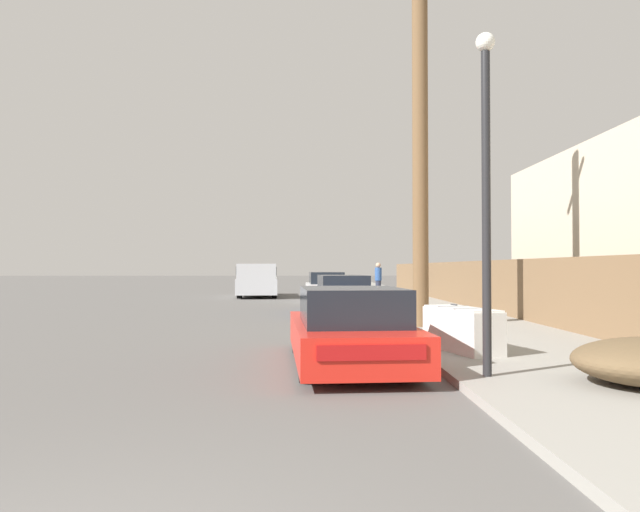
{
  "coord_description": "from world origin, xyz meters",
  "views": [
    {
      "loc": [
        1.29,
        -2.33,
        1.59
      ],
      "look_at": [
        1.46,
        9.06,
        1.82
      ],
      "focal_mm": 32.0,
      "sensor_mm": 36.0,
      "label": 1
    }
  ],
  "objects_px": {
    "discarded_fridge": "(462,329)",
    "car_parked_mid": "(342,295)",
    "pedestrian": "(378,279)",
    "street_lamp": "(486,176)",
    "parked_sports_car_red": "(349,330)",
    "utility_pole": "(420,137)",
    "pickup_truck": "(258,281)",
    "car_parked_far": "(326,288)"
  },
  "relations": [
    {
      "from": "parked_sports_car_red",
      "to": "car_parked_far",
      "type": "height_order",
      "value": "car_parked_far"
    },
    {
      "from": "car_parked_far",
      "to": "street_lamp",
      "type": "bearing_deg",
      "value": -87.31
    },
    {
      "from": "parked_sports_car_red",
      "to": "utility_pole",
      "type": "relative_size",
      "value": 0.48
    },
    {
      "from": "pickup_truck",
      "to": "discarded_fridge",
      "type": "bearing_deg",
      "value": 101.45
    },
    {
      "from": "pedestrian",
      "to": "street_lamp",
      "type": "bearing_deg",
      "value": -92.7
    },
    {
      "from": "discarded_fridge",
      "to": "street_lamp",
      "type": "height_order",
      "value": "street_lamp"
    },
    {
      "from": "discarded_fridge",
      "to": "car_parked_far",
      "type": "distance_m",
      "value": 16.99
    },
    {
      "from": "pickup_truck",
      "to": "street_lamp",
      "type": "xyz_separation_m",
      "value": [
        5.27,
        -23.04,
        1.94
      ]
    },
    {
      "from": "discarded_fridge",
      "to": "car_parked_mid",
      "type": "height_order",
      "value": "car_parked_mid"
    },
    {
      "from": "pickup_truck",
      "to": "utility_pole",
      "type": "distance_m",
      "value": 17.89
    },
    {
      "from": "discarded_fridge",
      "to": "car_parked_mid",
      "type": "bearing_deg",
      "value": 83.3
    },
    {
      "from": "utility_pole",
      "to": "street_lamp",
      "type": "height_order",
      "value": "utility_pole"
    },
    {
      "from": "discarded_fridge",
      "to": "car_parked_mid",
      "type": "distance_m",
      "value": 9.96
    },
    {
      "from": "pedestrian",
      "to": "car_parked_far",
      "type": "bearing_deg",
      "value": -148.41
    },
    {
      "from": "car_parked_mid",
      "to": "car_parked_far",
      "type": "height_order",
      "value": "car_parked_far"
    },
    {
      "from": "car_parked_mid",
      "to": "car_parked_far",
      "type": "bearing_deg",
      "value": 89.64
    },
    {
      "from": "pedestrian",
      "to": "utility_pole",
      "type": "bearing_deg",
      "value": -92.5
    },
    {
      "from": "car_parked_mid",
      "to": "street_lamp",
      "type": "distance_m",
      "value": 12.46
    },
    {
      "from": "pickup_truck",
      "to": "parked_sports_car_red",
      "type": "bearing_deg",
      "value": 95.69
    },
    {
      "from": "car_parked_far",
      "to": "pedestrian",
      "type": "distance_m",
      "value": 3.16
    },
    {
      "from": "pickup_truck",
      "to": "street_lamp",
      "type": "distance_m",
      "value": 23.71
    },
    {
      "from": "parked_sports_car_red",
      "to": "car_parked_mid",
      "type": "distance_m",
      "value": 10.67
    },
    {
      "from": "car_parked_far",
      "to": "parked_sports_car_red",
      "type": "bearing_deg",
      "value": -92.57
    },
    {
      "from": "car_parked_mid",
      "to": "car_parked_far",
      "type": "relative_size",
      "value": 1.06
    },
    {
      "from": "car_parked_mid",
      "to": "pickup_truck",
      "type": "relative_size",
      "value": 0.78
    },
    {
      "from": "street_lamp",
      "to": "pedestrian",
      "type": "bearing_deg",
      "value": 87.3
    },
    {
      "from": "pedestrian",
      "to": "pickup_truck",
      "type": "bearing_deg",
      "value": 161.01
    },
    {
      "from": "car_parked_mid",
      "to": "discarded_fridge",
      "type": "bearing_deg",
      "value": -84.32
    },
    {
      "from": "pickup_truck",
      "to": "street_lamp",
      "type": "bearing_deg",
      "value": 99.31
    },
    {
      "from": "car_parked_mid",
      "to": "utility_pole",
      "type": "distance_m",
      "value": 7.27
    },
    {
      "from": "car_parked_far",
      "to": "utility_pole",
      "type": "bearing_deg",
      "value": -83.17
    },
    {
      "from": "discarded_fridge",
      "to": "pedestrian",
      "type": "distance_m",
      "value": 18.54
    },
    {
      "from": "discarded_fridge",
      "to": "parked_sports_car_red",
      "type": "height_order",
      "value": "parked_sports_car_red"
    },
    {
      "from": "car_parked_mid",
      "to": "pedestrian",
      "type": "relative_size",
      "value": 2.74
    },
    {
      "from": "car_parked_mid",
      "to": "utility_pole",
      "type": "bearing_deg",
      "value": -77.09
    },
    {
      "from": "parked_sports_car_red",
      "to": "pickup_truck",
      "type": "bearing_deg",
      "value": 95.54
    },
    {
      "from": "car_parked_mid",
      "to": "pedestrian",
      "type": "bearing_deg",
      "value": 71.75
    },
    {
      "from": "car_parked_mid",
      "to": "street_lamp",
      "type": "relative_size",
      "value": 1.01
    },
    {
      "from": "car_parked_far",
      "to": "utility_pole",
      "type": "distance_m",
      "value": 13.55
    },
    {
      "from": "car_parked_far",
      "to": "street_lamp",
      "type": "relative_size",
      "value": 0.95
    },
    {
      "from": "discarded_fridge",
      "to": "car_parked_far",
      "type": "relative_size",
      "value": 0.43
    },
    {
      "from": "utility_pole",
      "to": "parked_sports_car_red",
      "type": "bearing_deg",
      "value": -112.96
    }
  ]
}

